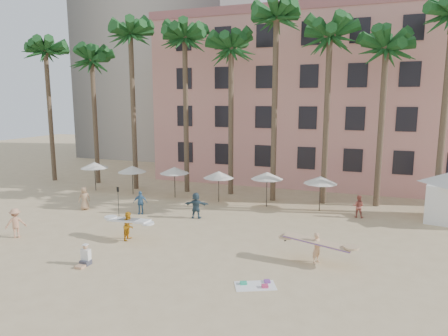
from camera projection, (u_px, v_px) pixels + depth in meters
ground at (151, 261)px, 20.49m from camera, size 120.00×120.00×0.00m
pink_hotel at (338, 101)px, 40.89m from camera, size 35.00×14.00×16.00m
palm_row at (247, 39)px, 32.02m from camera, size 44.40×5.40×16.30m
umbrella_row at (196, 172)px, 32.68m from camera, size 22.50×2.70×2.73m
beach_towel at (256, 285)px, 17.79m from camera, size 2.05×1.66×0.14m
carrier_yellow at (317, 245)px, 20.17m from camera, size 3.41×1.16×1.58m
carrier_white at (129, 225)px, 23.54m from camera, size 2.81×1.04×1.69m
beachgoers at (152, 208)px, 27.30m from camera, size 20.33×12.31×1.84m
paddle at (118, 198)px, 27.77m from camera, size 0.18×0.04×2.23m
seated_man at (85, 258)px, 19.96m from camera, size 0.47×0.81×1.06m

